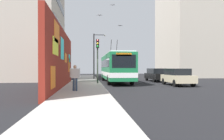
{
  "coord_description": "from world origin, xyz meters",
  "views": [
    {
      "loc": [
        -20.96,
        1.28,
        1.63
      ],
      "look_at": [
        -0.96,
        -0.97,
        1.44
      ],
      "focal_mm": 34.57,
      "sensor_mm": 36.0,
      "label": 1
    }
  ],
  "objects": [
    {
      "name": "building_far_right",
      "position": [
        17.29,
        -17.0,
        9.12
      ],
      "size": [
        12.44,
        8.22,
        18.24
      ],
      "color": "#B2A899",
      "rests_on": "ground_plane"
    },
    {
      "name": "sidewalk_slab",
      "position": [
        0.0,
        1.6,
        0.07
      ],
      "size": [
        48.0,
        3.2,
        0.15
      ],
      "primitive_type": "cube",
      "color": "#ADA8A0",
      "rests_on": "ground_plane"
    },
    {
      "name": "graffiti_wall",
      "position": [
        -3.45,
        3.35,
        2.34
      ],
      "size": [
        15.13,
        0.32,
        4.68
      ],
      "color": "maroon",
      "rests_on": "ground_plane"
    },
    {
      "name": "parked_car_black",
      "position": [
        4.43,
        -7.0,
        0.84
      ],
      "size": [
        4.88,
        1.76,
        1.58
      ],
      "color": "black",
      "rests_on": "ground_plane"
    },
    {
      "name": "ground_plane",
      "position": [
        0.0,
        0.0,
        0.0
      ],
      "size": [
        80.0,
        80.0,
        0.0
      ],
      "primitive_type": "plane",
      "color": "black"
    },
    {
      "name": "street_lamp",
      "position": [
        8.73,
        0.25,
        3.73
      ],
      "size": [
        0.44,
        1.73,
        6.19
      ],
      "color": "#4C4C51",
      "rests_on": "sidewalk_slab"
    },
    {
      "name": "flying_pigeons",
      "position": [
        1.89,
        -0.54,
        7.8
      ],
      "size": [
        7.16,
        5.16,
        2.2
      ],
      "color": "gray"
    },
    {
      "name": "traffic_light",
      "position": [
        -0.2,
        0.35,
        3.02
      ],
      "size": [
        0.49,
        0.28,
        4.27
      ],
      "color": "#2D382D",
      "rests_on": "sidewalk_slab"
    },
    {
      "name": "parked_car_champagne",
      "position": [
        -1.75,
        -7.0,
        0.83
      ],
      "size": [
        4.17,
        1.83,
        1.58
      ],
      "color": "#C6B793",
      "rests_on": "ground_plane"
    },
    {
      "name": "building_far_left",
      "position": [
        10.52,
        9.2,
        8.86
      ],
      "size": [
        13.59,
        7.81,
        17.72
      ],
      "color": "#B2A899",
      "rests_on": "ground_plane"
    },
    {
      "name": "city_bus",
      "position": [
        2.92,
        -1.8,
        1.77
      ],
      "size": [
        11.34,
        2.5,
        4.95
      ],
      "color": "#19723F",
      "rests_on": "ground_plane"
    },
    {
      "name": "pedestrian_near_wall",
      "position": [
        -6.85,
        2.11,
        1.13
      ],
      "size": [
        0.22,
        0.67,
        1.67
      ],
      "color": "#2D3F59",
      "rests_on": "sidewalk_slab"
    }
  ]
}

